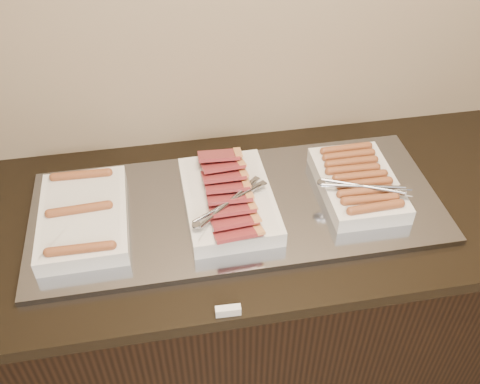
% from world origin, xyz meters
% --- Properties ---
extents(counter, '(2.06, 0.76, 0.90)m').
position_xyz_m(counter, '(0.00, 2.13, 0.45)').
color(counter, black).
rests_on(counter, ground).
extents(warming_tray, '(1.20, 0.50, 0.02)m').
position_xyz_m(warming_tray, '(0.02, 2.13, 0.91)').
color(warming_tray, gray).
rests_on(warming_tray, counter).
extents(dish_left, '(0.24, 0.36, 0.07)m').
position_xyz_m(dish_left, '(-0.41, 2.13, 0.95)').
color(dish_left, silver).
rests_on(dish_left, warming_tray).
extents(dish_center, '(0.26, 0.40, 0.09)m').
position_xyz_m(dish_center, '(-0.00, 2.13, 0.95)').
color(dish_center, silver).
rests_on(dish_center, warming_tray).
extents(dish_right, '(0.27, 0.33, 0.08)m').
position_xyz_m(dish_right, '(0.39, 2.13, 0.95)').
color(dish_right, silver).
rests_on(dish_right, warming_tray).
extents(label_holder, '(0.06, 0.02, 0.03)m').
position_xyz_m(label_holder, '(-0.06, 1.77, 0.91)').
color(label_holder, silver).
rests_on(label_holder, counter).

